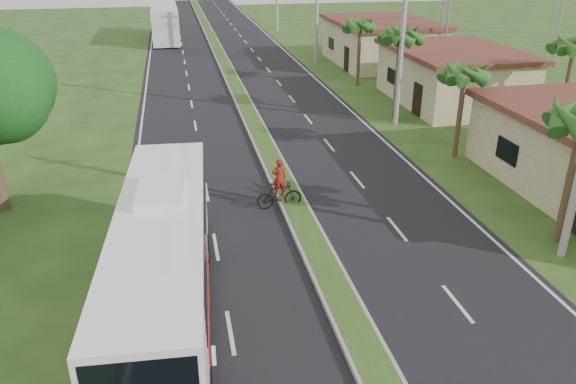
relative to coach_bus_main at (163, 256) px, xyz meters
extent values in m
plane|color=#26481A|center=(5.20, -1.15, -2.04)|extent=(180.00, 180.00, 0.00)
cube|color=black|center=(5.20, 18.85, -2.03)|extent=(14.00, 160.00, 0.02)
cube|color=gray|center=(5.20, 18.85, -1.95)|extent=(1.20, 160.00, 0.17)
cube|color=#26481A|center=(5.20, 18.85, -1.86)|extent=(0.95, 160.00, 0.02)
cube|color=silver|center=(-1.50, 18.85, -2.04)|extent=(0.12, 160.00, 0.01)
cube|color=silver|center=(11.90, 18.85, -2.04)|extent=(0.12, 160.00, 0.01)
cube|color=tan|center=(19.20, 20.85, -0.37)|extent=(7.00, 10.00, 3.35)
cube|color=#56271E|center=(19.20, 20.85, 1.47)|extent=(7.60, 10.60, 0.32)
cube|color=tan|center=(19.20, 34.85, -0.29)|extent=(8.00, 11.00, 3.50)
cube|color=#56271E|center=(19.20, 34.85, 1.62)|extent=(8.60, 11.60, 0.32)
cylinder|color=#473321|center=(14.20, 1.85, 0.46)|extent=(0.26, 0.26, 5.00)
cylinder|color=#473321|center=(14.60, 10.85, 0.26)|extent=(0.26, 0.26, 4.60)
cylinder|color=#473321|center=(14.00, 17.85, 0.66)|extent=(0.26, 0.26, 5.40)
cylinder|color=#473321|center=(14.50, 26.85, 0.36)|extent=(0.26, 0.26, 4.80)
cylinder|color=#473321|center=(22.70, 13.85, 0.56)|extent=(0.26, 0.26, 5.20)
sphere|color=#143A0F|center=(-5.60, 7.85, 2.86)|extent=(3.40, 3.40, 3.40)
cylinder|color=gray|center=(13.70, 16.85, 3.96)|extent=(0.28, 0.28, 12.00)
cylinder|color=gray|center=(22.20, 28.35, 3.96)|extent=(0.18, 0.18, 12.00)
cube|color=white|center=(0.00, -0.05, -0.10)|extent=(3.08, 11.62, 3.02)
cube|color=black|center=(0.03, 0.52, 0.56)|extent=(2.99, 9.33, 1.21)
cube|color=red|center=(-0.07, -1.20, -0.71)|extent=(2.74, 5.12, 0.53)
cube|color=yellow|center=(0.01, 0.23, -0.95)|extent=(2.61, 3.02, 0.24)
cube|color=white|center=(0.07, 1.09, 1.54)|extent=(1.48, 2.38, 0.27)
cylinder|color=black|center=(-0.90, 3.07, -1.55)|extent=(0.37, 1.01, 1.00)
cylinder|color=black|center=(1.26, 2.94, -1.55)|extent=(0.37, 1.01, 1.00)
cube|color=silver|center=(0.11, 52.25, -0.10)|extent=(2.92, 12.79, 3.55)
cube|color=black|center=(0.10, 52.80, 0.96)|extent=(2.93, 9.46, 1.21)
cube|color=orange|center=(0.12, 51.14, -0.78)|extent=(2.89, 6.13, 0.39)
cylinder|color=black|center=(-1.05, 46.97, -1.51)|extent=(0.34, 1.07, 1.06)
cylinder|color=black|center=(1.39, 46.99, -1.51)|extent=(0.34, 1.07, 1.06)
cylinder|color=black|center=(-1.17, 56.95, -1.51)|extent=(0.34, 1.07, 1.06)
cylinder|color=black|center=(1.27, 56.98, -1.51)|extent=(0.34, 1.07, 1.06)
imported|color=black|center=(4.57, 6.62, -1.47)|extent=(1.92, 0.63, 1.14)
imported|color=maroon|center=(4.57, 6.62, -0.67)|extent=(0.62, 0.42, 1.64)
camera|label=1|loc=(0.75, -14.17, 8.16)|focal=35.00mm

